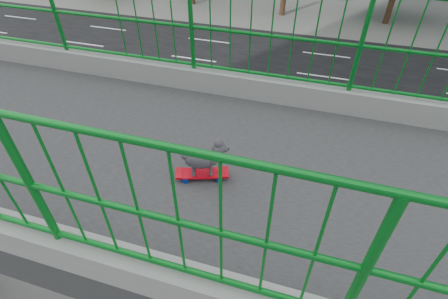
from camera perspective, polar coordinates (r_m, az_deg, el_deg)
name	(u,v)px	position (r m, az deg, el deg)	size (l,w,h in m)	color
road	(318,103)	(18.07, 15.76, 7.55)	(18.00, 90.00, 0.02)	black
footbridge	(308,282)	(4.84, 14.15, -20.94)	(3.00, 24.00, 7.00)	#2D2D2F
railing	(344,172)	(3.29, 19.68, -3.67)	(3.00, 24.00, 1.42)	gray
skateboard	(202,174)	(3.32, -3.70, -4.15)	(0.31, 0.54, 0.07)	red
poodle	(204,157)	(3.17, -3.43, -1.30)	(0.27, 0.44, 0.38)	#2E2B30
car_1	(11,82)	(20.90, -32.50, 9.67)	(1.66, 4.76, 1.57)	#9D9DA2
car_5	(377,205)	(12.39, 24.54, -8.59)	(1.58, 4.53, 1.49)	silver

